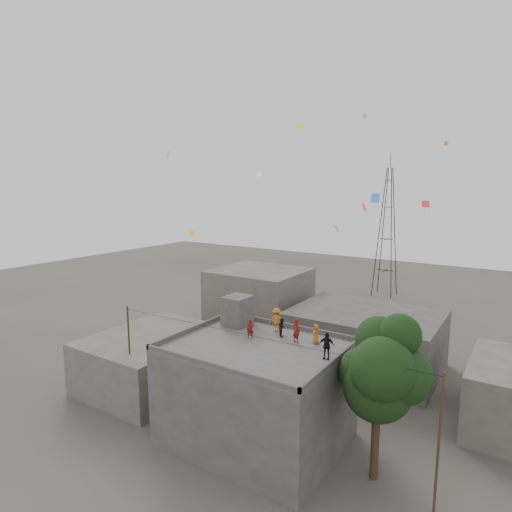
{
  "coord_description": "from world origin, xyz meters",
  "views": [
    {
      "loc": [
        13.21,
        -20.31,
        15.48
      ],
      "look_at": [
        -0.68,
        1.04,
        11.31
      ],
      "focal_mm": 30.0,
      "sensor_mm": 36.0,
      "label": 1
    }
  ],
  "objects_px": {
    "stair_head_box": "(238,311)",
    "person_dark_adult": "(326,346)",
    "person_red_adult": "(296,330)",
    "tree": "(382,371)",
    "transmission_tower": "(387,232)"
  },
  "relations": [
    {
      "from": "stair_head_box",
      "to": "person_dark_adult",
      "type": "height_order",
      "value": "stair_head_box"
    },
    {
      "from": "person_red_adult",
      "to": "person_dark_adult",
      "type": "distance_m",
      "value": 2.86
    },
    {
      "from": "person_dark_adult",
      "to": "tree",
      "type": "bearing_deg",
      "value": -11.88
    },
    {
      "from": "tree",
      "to": "person_red_adult",
      "type": "height_order",
      "value": "tree"
    },
    {
      "from": "person_dark_adult",
      "to": "stair_head_box",
      "type": "bearing_deg",
      "value": 150.13
    },
    {
      "from": "stair_head_box",
      "to": "person_dark_adult",
      "type": "distance_m",
      "value": 7.79
    },
    {
      "from": "stair_head_box",
      "to": "person_red_adult",
      "type": "xyz_separation_m",
      "value": [
        4.95,
        -0.81,
        -0.24
      ]
    },
    {
      "from": "transmission_tower",
      "to": "person_dark_adult",
      "type": "xyz_separation_m",
      "value": [
        8.29,
        -39.52,
        -2.21
      ]
    },
    {
      "from": "tree",
      "to": "transmission_tower",
      "type": "relative_size",
      "value": 0.45
    },
    {
      "from": "tree",
      "to": "person_red_adult",
      "type": "bearing_deg",
      "value": 167.96
    },
    {
      "from": "tree",
      "to": "person_red_adult",
      "type": "xyz_separation_m",
      "value": [
        -5.62,
        1.2,
        0.76
      ]
    },
    {
      "from": "transmission_tower",
      "to": "person_red_adult",
      "type": "bearing_deg",
      "value": -81.45
    },
    {
      "from": "stair_head_box",
      "to": "transmission_tower",
      "type": "xyz_separation_m",
      "value": [
        -0.8,
        37.4,
        1.97
      ]
    },
    {
      "from": "transmission_tower",
      "to": "stair_head_box",
      "type": "bearing_deg",
      "value": -88.77
    },
    {
      "from": "person_dark_adult",
      "to": "person_red_adult",
      "type": "bearing_deg",
      "value": 138.59
    }
  ]
}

